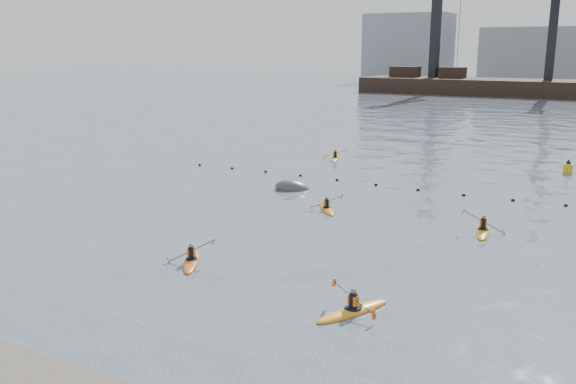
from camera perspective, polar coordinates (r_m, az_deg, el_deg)
name	(u,v)px	position (r m, az deg, el deg)	size (l,w,h in m)	color
ground	(211,313)	(22.44, -7.26, -11.20)	(400.00, 400.00, 0.00)	#353E4D
float_line	(397,187)	(42.03, 10.21, 0.46)	(33.24, 0.73, 0.24)	black
barge_pier	(546,87)	(127.30, 22.99, 9.05)	(72.00, 19.30, 29.50)	black
kayaker_0	(192,260)	(27.47, -9.01, -6.34)	(2.16, 3.03, 1.26)	#D65814
kayaker_1	(353,310)	(22.40, 6.10, -10.92)	(2.09, 3.29, 1.13)	orange
kayaker_2	(327,208)	(35.74, 3.63, -1.55)	(2.20, 2.63, 1.04)	orange
kayaker_3	(483,230)	(33.01, 17.77, -3.43)	(2.27, 3.32, 1.31)	orange
kayaker_5	(335,158)	(51.96, 4.45, 3.18)	(1.97, 3.01, 1.09)	gold
mooring_buoy	(293,189)	(40.85, 0.45, 0.26)	(2.43, 1.44, 1.22)	#383B3D
nav_buoy	(568,168)	(50.53, 24.72, 2.01)	(0.69, 0.69, 1.25)	#BC9512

